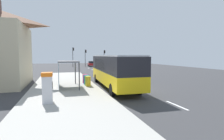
{
  "coord_description": "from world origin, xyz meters",
  "views": [
    {
      "loc": [
        -6.91,
        -15.56,
        3.19
      ],
      "look_at": [
        -1.0,
        4.3,
        1.5
      ],
      "focal_mm": 28.73,
      "sensor_mm": 36.0,
      "label": 1
    }
  ],
  "objects_px": {
    "recycling_bin_yellow": "(88,81)",
    "recycling_bin_blue": "(86,79)",
    "traffic_light_far_side": "(73,54)",
    "sedan_near": "(91,64)",
    "bus": "(114,69)",
    "traffic_light_near_side": "(104,56)",
    "recycling_bin_green": "(87,80)",
    "white_van": "(101,64)",
    "bus_shelter": "(64,67)",
    "recycling_bin_red": "(85,79)",
    "ticket_machine": "(47,87)",
    "traffic_light_median": "(86,55)"
  },
  "relations": [
    {
      "from": "recycling_bin_yellow",
      "to": "sedan_near",
      "type": "bearing_deg",
      "value": 79.47
    },
    {
      "from": "recycling_bin_yellow",
      "to": "recycling_bin_red",
      "type": "xyz_separation_m",
      "value": [
        0.0,
        2.1,
        0.0
      ]
    },
    {
      "from": "traffic_light_near_side",
      "to": "traffic_light_far_side",
      "type": "relative_size",
      "value": 0.87
    },
    {
      "from": "white_van",
      "to": "bus_shelter",
      "type": "relative_size",
      "value": 1.31
    },
    {
      "from": "sedan_near",
      "to": "bus_shelter",
      "type": "height_order",
      "value": "bus_shelter"
    },
    {
      "from": "white_van",
      "to": "bus_shelter",
      "type": "height_order",
      "value": "bus_shelter"
    },
    {
      "from": "recycling_bin_yellow",
      "to": "recycling_bin_blue",
      "type": "bearing_deg",
      "value": 90.0
    },
    {
      "from": "ticket_machine",
      "to": "recycling_bin_blue",
      "type": "xyz_separation_m",
      "value": [
        3.44,
        6.88,
        -0.52
      ]
    },
    {
      "from": "recycling_bin_green",
      "to": "recycling_bin_yellow",
      "type": "bearing_deg",
      "value": -90.0
    },
    {
      "from": "recycling_bin_yellow",
      "to": "recycling_bin_green",
      "type": "height_order",
      "value": "same"
    },
    {
      "from": "ticket_machine",
      "to": "recycling_bin_blue",
      "type": "height_order",
      "value": "ticket_machine"
    },
    {
      "from": "recycling_bin_blue",
      "to": "traffic_light_median",
      "type": "distance_m",
      "value": 32.57
    },
    {
      "from": "recycling_bin_blue",
      "to": "traffic_light_far_side",
      "type": "xyz_separation_m",
      "value": [
        1.1,
        31.34,
        2.91
      ]
    },
    {
      "from": "recycling_bin_green",
      "to": "recycling_bin_blue",
      "type": "height_order",
      "value": "same"
    },
    {
      "from": "recycling_bin_green",
      "to": "ticket_machine",
      "type": "bearing_deg",
      "value": -119.11
    },
    {
      "from": "bus",
      "to": "traffic_light_median",
      "type": "bearing_deg",
      "value": 86.45
    },
    {
      "from": "sedan_near",
      "to": "bus_shelter",
      "type": "relative_size",
      "value": 1.12
    },
    {
      "from": "recycling_bin_blue",
      "to": "traffic_light_far_side",
      "type": "relative_size",
      "value": 0.18
    },
    {
      "from": "bus",
      "to": "traffic_light_near_side",
      "type": "distance_m",
      "value": 33.24
    },
    {
      "from": "bus",
      "to": "recycling_bin_blue",
      "type": "bearing_deg",
      "value": 142.91
    },
    {
      "from": "ticket_machine",
      "to": "recycling_bin_green",
      "type": "distance_m",
      "value": 7.09
    },
    {
      "from": "bus",
      "to": "traffic_light_far_side",
      "type": "relative_size",
      "value": 2.06
    },
    {
      "from": "bus_shelter",
      "to": "ticket_machine",
      "type": "bearing_deg",
      "value": -102.61
    },
    {
      "from": "bus",
      "to": "traffic_light_near_side",
      "type": "bearing_deg",
      "value": 77.46
    },
    {
      "from": "bus_shelter",
      "to": "recycling_bin_blue",
      "type": "bearing_deg",
      "value": 32.11
    },
    {
      "from": "white_van",
      "to": "bus_shelter",
      "type": "bearing_deg",
      "value": -111.56
    },
    {
      "from": "recycling_bin_yellow",
      "to": "recycling_bin_red",
      "type": "relative_size",
      "value": 1.0
    },
    {
      "from": "bus",
      "to": "recycling_bin_green",
      "type": "bearing_deg",
      "value": 154.6
    },
    {
      "from": "bus",
      "to": "white_van",
      "type": "relative_size",
      "value": 2.12
    },
    {
      "from": "bus",
      "to": "sedan_near",
      "type": "bearing_deg",
      "value": 83.54
    },
    {
      "from": "recycling_bin_red",
      "to": "bus_shelter",
      "type": "bearing_deg",
      "value": -136.65
    },
    {
      "from": "ticket_machine",
      "to": "recycling_bin_blue",
      "type": "relative_size",
      "value": 2.04
    },
    {
      "from": "white_van",
      "to": "ticket_machine",
      "type": "relative_size",
      "value": 2.7
    },
    {
      "from": "white_van",
      "to": "recycling_bin_blue",
      "type": "bearing_deg",
      "value": -107.41
    },
    {
      "from": "bus_shelter",
      "to": "traffic_light_far_side",
      "type": "bearing_deg",
      "value": 84.23
    },
    {
      "from": "traffic_light_near_side",
      "to": "bus_shelter",
      "type": "relative_size",
      "value": 1.18
    },
    {
      "from": "traffic_light_far_side",
      "to": "recycling_bin_yellow",
      "type": "bearing_deg",
      "value": -91.92
    },
    {
      "from": "recycling_bin_blue",
      "to": "recycling_bin_red",
      "type": "bearing_deg",
      "value": 90.0
    },
    {
      "from": "bus",
      "to": "ticket_machine",
      "type": "xyz_separation_m",
      "value": [
        -5.93,
        -5.0,
        -0.67
      ]
    },
    {
      "from": "ticket_machine",
      "to": "recycling_bin_yellow",
      "type": "bearing_deg",
      "value": 57.87
    },
    {
      "from": "recycling_bin_green",
      "to": "traffic_light_near_side",
      "type": "bearing_deg",
      "value": 72.75
    },
    {
      "from": "sedan_near",
      "to": "recycling_bin_yellow",
      "type": "height_order",
      "value": "sedan_near"
    },
    {
      "from": "bus",
      "to": "recycling_bin_green",
      "type": "xyz_separation_m",
      "value": [
        -2.49,
        1.18,
        -1.19
      ]
    },
    {
      "from": "recycling_bin_green",
      "to": "sedan_near",
      "type": "bearing_deg",
      "value": 79.26
    },
    {
      "from": "white_van",
      "to": "traffic_light_near_side",
      "type": "xyz_separation_m",
      "value": [
        3.3,
        10.13,
        1.81
      ]
    },
    {
      "from": "sedan_near",
      "to": "recycling_bin_blue",
      "type": "relative_size",
      "value": 4.73
    },
    {
      "from": "traffic_light_far_side",
      "to": "bus_shelter",
      "type": "relative_size",
      "value": 1.35
    },
    {
      "from": "white_van",
      "to": "traffic_light_median",
      "type": "xyz_separation_m",
      "value": [
        -1.8,
        11.73,
        1.9
      ]
    },
    {
      "from": "traffic_light_far_side",
      "to": "traffic_light_median",
      "type": "distance_m",
      "value": 3.61
    },
    {
      "from": "traffic_light_near_side",
      "to": "bus",
      "type": "bearing_deg",
      "value": -102.54
    }
  ]
}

